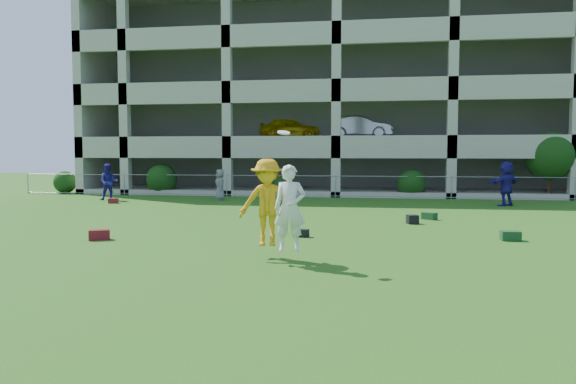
% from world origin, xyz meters
% --- Properties ---
extents(ground, '(100.00, 100.00, 0.00)m').
position_xyz_m(ground, '(0.00, 0.00, 0.00)').
color(ground, '#235114').
rests_on(ground, ground).
extents(bystander_a, '(1.07, 0.95, 1.84)m').
position_xyz_m(bystander_a, '(-11.15, 15.46, 0.92)').
color(bystander_a, navy).
rests_on(bystander_a, ground).
extents(bystander_c, '(0.82, 0.91, 1.56)m').
position_xyz_m(bystander_c, '(-5.59, 16.29, 0.78)').
color(bystander_c, slate).
rests_on(bystander_c, ground).
extents(bystander_d, '(1.82, 1.67, 2.02)m').
position_xyz_m(bystander_d, '(7.92, 15.45, 1.01)').
color(bystander_d, navy).
rests_on(bystander_d, ground).
extents(bag_red_a, '(0.63, 0.51, 0.28)m').
position_xyz_m(bag_red_a, '(-5.29, 3.32, 0.14)').
color(bag_red_a, '#5A140F').
rests_on(bag_red_a, ground).
extents(bag_black_b, '(0.45, 0.33, 0.22)m').
position_xyz_m(bag_black_b, '(0.10, 4.75, 0.11)').
color(bag_black_b, black).
rests_on(bag_black_b, ground).
extents(bag_green_c, '(0.51, 0.37, 0.26)m').
position_xyz_m(bag_green_c, '(5.82, 4.99, 0.13)').
color(bag_green_c, '#13341D').
rests_on(bag_green_c, ground).
extents(crate_d, '(0.43, 0.43, 0.30)m').
position_xyz_m(crate_d, '(3.40, 8.26, 0.15)').
color(crate_d, black).
rests_on(crate_d, ground).
extents(bag_red_f, '(0.52, 0.42, 0.24)m').
position_xyz_m(bag_red_f, '(-10.14, 13.88, 0.12)').
color(bag_red_f, '#5D1B10').
rests_on(bag_red_f, ground).
extents(bag_green_g, '(0.58, 0.55, 0.25)m').
position_xyz_m(bag_green_g, '(4.08, 9.62, 0.12)').
color(bag_green_g, '#153915').
rests_on(bag_green_g, ground).
extents(frisbee_contest, '(1.65, 1.36, 2.60)m').
position_xyz_m(frisbee_contest, '(-0.08, 1.31, 1.26)').
color(frisbee_contest, orange).
rests_on(frisbee_contest, ground).
extents(parking_garage, '(30.00, 14.00, 12.00)m').
position_xyz_m(parking_garage, '(-0.00, 27.70, 6.01)').
color(parking_garage, '#9E998C').
rests_on(parking_garage, ground).
extents(fence, '(36.06, 0.06, 1.20)m').
position_xyz_m(fence, '(0.00, 19.00, 0.61)').
color(fence, gray).
rests_on(fence, ground).
extents(shrub_row, '(34.38, 2.52, 3.50)m').
position_xyz_m(shrub_row, '(4.59, 19.70, 1.51)').
color(shrub_row, '#163D11').
rests_on(shrub_row, ground).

